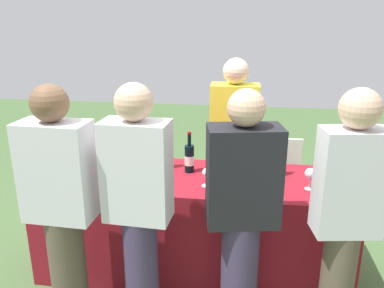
{
  "coord_description": "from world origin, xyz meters",
  "views": [
    {
      "loc": [
        0.38,
        -2.62,
        1.9
      ],
      "look_at": [
        0.0,
        0.0,
        1.04
      ],
      "focal_mm": 36.71,
      "sensor_mm": 36.0,
      "label": 1
    }
  ],
  "objects_px": {
    "wine_bottle_3": "(168,155)",
    "wine_glass_0": "(159,167)",
    "menu_board": "(274,179)",
    "server_pouring": "(233,145)",
    "wine_bottle_7": "(276,160)",
    "guest_2": "(242,212)",
    "wine_bottle_4": "(189,158)",
    "wine_bottle_6": "(249,158)",
    "wine_bottle_5": "(213,158)",
    "guest_0": "(61,207)",
    "guest_1": "(138,206)",
    "wine_bottle_1": "(120,153)",
    "wine_bottle_2": "(143,155)",
    "guest_3": "(345,217)",
    "wine_bottle_0": "(80,151)",
    "wine_glass_1": "(206,174)",
    "wine_glass_2": "(310,174)"
  },
  "relations": [
    {
      "from": "wine_bottle_2",
      "to": "wine_bottle_3",
      "type": "relative_size",
      "value": 0.99
    },
    {
      "from": "wine_bottle_4",
      "to": "menu_board",
      "type": "xyz_separation_m",
      "value": [
        0.7,
        0.86,
        -0.49
      ]
    },
    {
      "from": "guest_3",
      "to": "server_pouring",
      "type": "bearing_deg",
      "value": 109.47
    },
    {
      "from": "wine_glass_1",
      "to": "guest_0",
      "type": "bearing_deg",
      "value": -146.39
    },
    {
      "from": "wine_bottle_5",
      "to": "wine_bottle_2",
      "type": "bearing_deg",
      "value": -179.51
    },
    {
      "from": "wine_bottle_1",
      "to": "wine_bottle_3",
      "type": "height_order",
      "value": "wine_bottle_1"
    },
    {
      "from": "guest_3",
      "to": "wine_bottle_6",
      "type": "bearing_deg",
      "value": 114.74
    },
    {
      "from": "wine_bottle_7",
      "to": "server_pouring",
      "type": "distance_m",
      "value": 0.59
    },
    {
      "from": "wine_bottle_7",
      "to": "wine_bottle_6",
      "type": "bearing_deg",
      "value": 165.32
    },
    {
      "from": "wine_bottle_3",
      "to": "wine_bottle_1",
      "type": "bearing_deg",
      "value": -169.26
    },
    {
      "from": "wine_bottle_7",
      "to": "guest_2",
      "type": "xyz_separation_m",
      "value": [
        -0.23,
        -0.68,
        -0.08
      ]
    },
    {
      "from": "wine_bottle_7",
      "to": "guest_2",
      "type": "height_order",
      "value": "guest_2"
    },
    {
      "from": "wine_glass_1",
      "to": "guest_2",
      "type": "bearing_deg",
      "value": -58.93
    },
    {
      "from": "wine_glass_1",
      "to": "guest_0",
      "type": "xyz_separation_m",
      "value": [
        -0.8,
        -0.53,
        -0.04
      ]
    },
    {
      "from": "guest_0",
      "to": "guest_1",
      "type": "xyz_separation_m",
      "value": [
        0.45,
        0.05,
        0.01
      ]
    },
    {
      "from": "wine_bottle_2",
      "to": "server_pouring",
      "type": "distance_m",
      "value": 0.82
    },
    {
      "from": "wine_bottle_4",
      "to": "guest_3",
      "type": "relative_size",
      "value": 0.2
    },
    {
      "from": "wine_glass_1",
      "to": "server_pouring",
      "type": "relative_size",
      "value": 0.08
    },
    {
      "from": "wine_bottle_5",
      "to": "guest_1",
      "type": "height_order",
      "value": "guest_1"
    },
    {
      "from": "wine_bottle_2",
      "to": "wine_glass_0",
      "type": "xyz_separation_m",
      "value": [
        0.17,
        -0.19,
        -0.01
      ]
    },
    {
      "from": "guest_1",
      "to": "wine_bottle_3",
      "type": "bearing_deg",
      "value": 91.97
    },
    {
      "from": "wine_glass_2",
      "to": "guest_3",
      "type": "height_order",
      "value": "guest_3"
    },
    {
      "from": "wine_bottle_1",
      "to": "wine_bottle_6",
      "type": "distance_m",
      "value": 0.98
    },
    {
      "from": "wine_bottle_0",
      "to": "guest_3",
      "type": "bearing_deg",
      "value": -22.3
    },
    {
      "from": "wine_bottle_1",
      "to": "wine_glass_0",
      "type": "relative_size",
      "value": 2.53
    },
    {
      "from": "guest_1",
      "to": "guest_2",
      "type": "xyz_separation_m",
      "value": [
        0.6,
        0.07,
        -0.03
      ]
    },
    {
      "from": "guest_2",
      "to": "wine_bottle_2",
      "type": "bearing_deg",
      "value": 127.31
    },
    {
      "from": "wine_bottle_3",
      "to": "wine_glass_0",
      "type": "distance_m",
      "value": 0.23
    },
    {
      "from": "wine_bottle_3",
      "to": "wine_bottle_6",
      "type": "distance_m",
      "value": 0.61
    },
    {
      "from": "guest_2",
      "to": "guest_3",
      "type": "distance_m",
      "value": 0.56
    },
    {
      "from": "wine_bottle_3",
      "to": "wine_bottle_6",
      "type": "height_order",
      "value": "wine_bottle_3"
    },
    {
      "from": "wine_bottle_2",
      "to": "menu_board",
      "type": "relative_size",
      "value": 0.36
    },
    {
      "from": "wine_bottle_4",
      "to": "wine_bottle_6",
      "type": "distance_m",
      "value": 0.45
    },
    {
      "from": "guest_0",
      "to": "menu_board",
      "type": "bearing_deg",
      "value": 52.93
    },
    {
      "from": "wine_bottle_4",
      "to": "wine_bottle_6",
      "type": "bearing_deg",
      "value": 8.95
    },
    {
      "from": "menu_board",
      "to": "wine_bottle_5",
      "type": "bearing_deg",
      "value": -124.82
    },
    {
      "from": "wine_bottle_5",
      "to": "server_pouring",
      "type": "height_order",
      "value": "server_pouring"
    },
    {
      "from": "wine_bottle_4",
      "to": "guest_2",
      "type": "bearing_deg",
      "value": -58.47
    },
    {
      "from": "wine_bottle_3",
      "to": "wine_glass_2",
      "type": "relative_size",
      "value": 1.99
    },
    {
      "from": "menu_board",
      "to": "wine_glass_2",
      "type": "bearing_deg",
      "value": -84.57
    },
    {
      "from": "menu_board",
      "to": "server_pouring",
      "type": "bearing_deg",
      "value": -139.67
    },
    {
      "from": "wine_glass_1",
      "to": "server_pouring",
      "type": "xyz_separation_m",
      "value": [
        0.15,
        0.74,
        -0.03
      ]
    },
    {
      "from": "wine_bottle_0",
      "to": "wine_bottle_6",
      "type": "relative_size",
      "value": 1.02
    },
    {
      "from": "wine_bottle_4",
      "to": "wine_bottle_7",
      "type": "relative_size",
      "value": 0.92
    },
    {
      "from": "wine_bottle_2",
      "to": "wine_bottle_3",
      "type": "bearing_deg",
      "value": 10.54
    },
    {
      "from": "wine_bottle_5",
      "to": "guest_2",
      "type": "relative_size",
      "value": 0.2
    },
    {
      "from": "wine_bottle_0",
      "to": "guest_1",
      "type": "xyz_separation_m",
      "value": [
        0.68,
        -0.76,
        -0.04
      ]
    },
    {
      "from": "wine_bottle_0",
      "to": "wine_bottle_6",
      "type": "distance_m",
      "value": 1.32
    },
    {
      "from": "wine_bottle_2",
      "to": "wine_bottle_7",
      "type": "height_order",
      "value": "wine_bottle_7"
    },
    {
      "from": "guest_3",
      "to": "wine_glass_0",
      "type": "bearing_deg",
      "value": 145.74
    }
  ]
}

